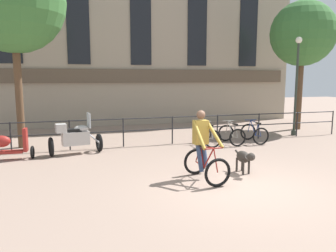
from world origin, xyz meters
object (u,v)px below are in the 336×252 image
Objects in this scene: cyclist_with_bike at (204,149)px; parked_bicycle_mid_left at (232,134)px; parked_scooter at (10,145)px; parked_bicycle_near_lamp at (208,136)px; parked_motorcycle at (75,137)px; street_lamp at (297,81)px; dog at (245,157)px; parked_bicycle_mid_right at (254,133)px.

cyclist_with_bike is 4.68m from parked_bicycle_mid_left.
parked_bicycle_mid_left is 7.69m from parked_scooter.
parked_motorcycle is at bearing 4.11° from parked_bicycle_near_lamp.
dog is at bearing -137.88° from street_lamp.
parked_bicycle_mid_left and parked_bicycle_mid_right have the same top height.
cyclist_with_bike is 1.49× the size of parked_bicycle_mid_left.
parked_scooter is (-7.69, -0.25, 0.10)m from parked_bicycle_mid_left.
street_lamp reaches higher than parked_scooter.
parked_scooter reaches higher than dog.
parked_motorcycle reaches higher than parked_bicycle_near_lamp.
parked_bicycle_mid_right is at bearing 39.86° from cyclist_with_bike.
parked_bicycle_mid_right is 0.27× the size of street_lamp.
dog is 0.22× the size of street_lamp.
parked_scooter is (-8.67, -0.25, 0.10)m from parked_bicycle_mid_right.
street_lamp is (6.29, 4.71, 1.61)m from cyclist_with_bike.
street_lamp reaches higher than cyclist_with_bike.
parked_bicycle_mid_left is 0.27× the size of street_lamp.
parked_bicycle_mid_left is at bearing 65.10° from dog.
dog is 7.03m from parked_scooter.
parked_bicycle_near_lamp is at bearing 3.92° from parked_bicycle_mid_right.
street_lamp is (4.52, 0.94, 2.02)m from parked_bicycle_near_lamp.
parked_motorcycle is 4.76m from parked_bicycle_near_lamp.
parked_bicycle_near_lamp is at bearing -99.46° from parked_motorcycle.
parked_bicycle_mid_left is (1.54, 3.65, -0.07)m from dog.
parked_scooter is (-6.15, 3.40, 0.03)m from dog.
parked_bicycle_near_lamp is (4.76, 0.05, -0.20)m from parked_motorcycle.
parked_motorcycle is at bearing -80.43° from parked_scooter.
parked_bicycle_mid_right is (0.98, 0.00, -0.00)m from parked_bicycle_mid_left.
dog is 3.96m from parked_bicycle_mid_left.
parked_bicycle_mid_left is 4.18m from street_lamp.
parked_bicycle_mid_right is at bearing 53.32° from dog.
parked_motorcycle is 0.42× the size of street_lamp.
dog is 0.80× the size of parked_bicycle_mid_right.
parked_bicycle_mid_right is at bearing -177.01° from parked_bicycle_mid_left.
parked_motorcycle is at bearing 123.49° from cyclist_with_bike.
parked_bicycle_near_lamp is 0.88× the size of parked_scooter.
street_lamp reaches higher than dog.
parked_bicycle_mid_left is 0.99× the size of parked_bicycle_mid_right.
parked_bicycle_mid_right is 0.88× the size of parked_scooter.
dog is at bearing 59.27° from parked_bicycle_mid_right.
parked_motorcycle is 6.73m from parked_bicycle_mid_right.
parked_motorcycle is at bearing -173.90° from street_lamp.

